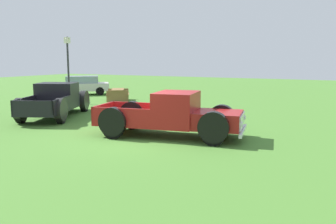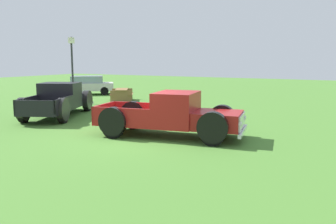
# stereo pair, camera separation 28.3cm
# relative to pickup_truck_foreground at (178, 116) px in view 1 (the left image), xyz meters

# --- Properties ---
(ground_plane) EXTENTS (80.00, 80.00, 0.00)m
(ground_plane) POSITION_rel_pickup_truck_foreground_xyz_m (-0.76, 1.31, -0.78)
(ground_plane) COLOR #477A2D
(pickup_truck_foreground) EXTENTS (2.88, 5.59, 1.63)m
(pickup_truck_foreground) POSITION_rel_pickup_truck_foreground_xyz_m (0.00, 0.00, 0.00)
(pickup_truck_foreground) COLOR maroon
(pickup_truck_foreground) RESTS_ON ground_plane
(pickup_truck_behind_left) EXTENTS (5.63, 3.89, 1.63)m
(pickup_truck_behind_left) POSITION_rel_pickup_truck_foreground_xyz_m (1.68, 7.39, -0.00)
(pickup_truck_behind_left) COLOR black
(pickup_truck_behind_left) RESTS_ON ground_plane
(sedan_distant_b) EXTENTS (4.11, 4.50, 1.45)m
(sedan_distant_b) POSITION_rel_pickup_truck_foreground_xyz_m (10.26, 13.33, -0.02)
(sedan_distant_b) COLOR silver
(sedan_distant_b) RESTS_ON ground_plane
(lamp_post_near) EXTENTS (0.36, 0.36, 4.17)m
(lamp_post_near) POSITION_rel_pickup_truck_foreground_xyz_m (5.70, 10.35, 1.41)
(lamp_post_near) COLOR #2D2D33
(lamp_post_near) RESTS_ON ground_plane
(picnic_table) EXTENTS (2.31, 2.22, 0.78)m
(picnic_table) POSITION_rel_pickup_truck_foreground_xyz_m (8.23, 8.41, -0.28)
(picnic_table) COLOR olive
(picnic_table) RESTS_ON ground_plane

